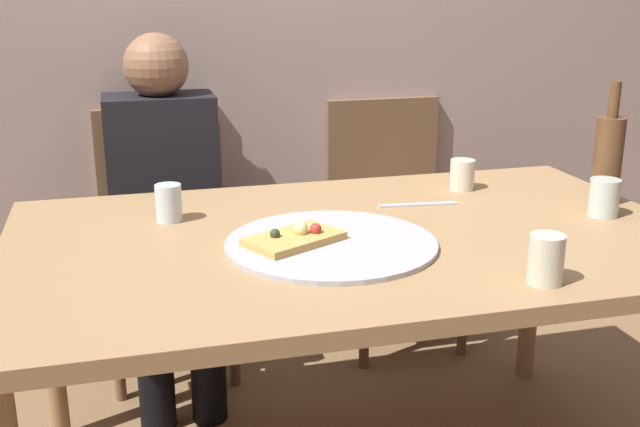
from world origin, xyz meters
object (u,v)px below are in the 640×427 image
Objects in this scene: dining_table at (355,259)px; pizza_slice_last at (295,238)px; wine_glass at (604,198)px; tumbler_far at (169,203)px; chair_left at (165,223)px; table_knife at (418,205)px; tumbler_near at (462,175)px; chair_right at (391,205)px; wine_bottle at (608,157)px; short_glass at (546,259)px; guest_in_sweater at (166,199)px; pizza_tray at (331,244)px.

pizza_slice_last is (-0.17, -0.06, 0.09)m from dining_table.
dining_table is at bearing 177.50° from wine_glass.
tumbler_far is at bearing 167.19° from wine_glass.
table_knife is at bearing 131.73° from chair_left.
dining_table is 0.68m from wine_glass.
dining_table is at bearing -27.23° from tumbler_far.
tumbler_near is 0.66m from chair_right.
wine_bottle is 0.37× the size of chair_left.
wine_glass reaches higher than dining_table.
short_glass is at bearing -101.88° from tumbler_near.
wine_glass is 0.11× the size of chair_right.
short_glass is 1.36m from guest_in_sweater.
wine_bottle is 1.19m from tumbler_far.
wine_bottle is 0.40m from tumbler_near.
guest_in_sweater reaches higher than wine_glass.
guest_in_sweater reaches higher than short_glass.
pizza_slice_last is 0.84m from wine_glass.
wine_bottle is at bearing -6.89° from tumbler_far.
tumbler_far is 0.11× the size of chair_left.
chair_right is at bearing 104.22° from wine_glass.
wine_glass is at bearing 43.54° from short_glass.
pizza_tray reaches higher than dining_table.
tumbler_near is (0.59, 0.37, 0.02)m from pizza_slice_last.
short_glass is at bearing -37.90° from pizza_slice_last.
tumbler_far is 0.11× the size of chair_right.
pizza_slice_last is 2.64× the size of tumbler_far.
table_knife is (-0.51, 0.11, -0.13)m from wine_bottle.
tumbler_near is 0.87m from tumbler_far.
pizza_tray is at bearing -169.63° from wine_bottle.
short_glass is (0.36, -0.33, 0.05)m from pizza_tray.
tumbler_near reaches higher than dining_table.
pizza_slice_last is 0.70m from tumbler_near.
pizza_tray is 0.46m from tumbler_far.
tumbler_near is at bearing 35.90° from dining_table.
dining_table is 0.86m from guest_in_sweater.
pizza_tray is (-0.08, -0.07, 0.07)m from dining_table.
wine_glass is at bearing 3.33° from pizza_tray.
short_glass is at bearing -41.43° from tumbler_far.
guest_in_sweater is (-0.41, 0.76, -0.03)m from dining_table.
table_knife is (-0.04, 0.59, -0.05)m from short_glass.
pizza_slice_last is 0.86m from guest_in_sweater.
pizza_slice_last reaches higher than dining_table.
table_knife is at bearing 138.41° from guest_in_sweater.
chair_right is at bearing -180.00° from chair_left.
pizza_tray is 5.16× the size of tumbler_far.
pizza_slice_last is 0.28× the size of chair_right.
table_knife is at bearing -146.31° from tumbler_near.
pizza_slice_last is at bearing 58.22° from chair_right.
pizza_tray is at bearing -134.74° from table_knife.
chair_left is (-0.65, 0.73, -0.22)m from table_knife.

